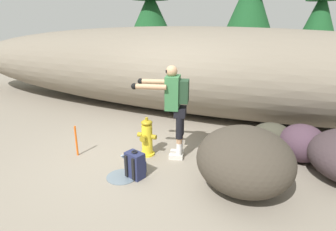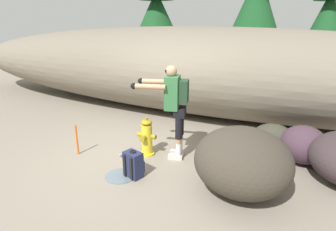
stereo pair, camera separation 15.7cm
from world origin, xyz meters
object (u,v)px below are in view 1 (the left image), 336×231
object	(u,v)px
spare_backpack	(135,165)
boulder_outlier	(302,143)
fire_hydrant	(147,138)
survey_stake	(76,141)
boulder_mid	(245,160)
boulder_small	(272,137)
utility_worker	(174,101)

from	to	relation	value
spare_backpack	boulder_outlier	xyz separation A→B (m)	(2.50, 1.79, 0.12)
fire_hydrant	boulder_outlier	distance (m)	2.88
fire_hydrant	survey_stake	size ratio (longest dim) A/B	1.27
spare_backpack	boulder_outlier	world-z (taller)	boulder_outlier
fire_hydrant	boulder_outlier	xyz separation A→B (m)	(2.70, 0.98, -0.01)
boulder_mid	boulder_small	size ratio (longest dim) A/B	1.81
fire_hydrant	survey_stake	xyz separation A→B (m)	(-1.22, -0.56, -0.05)
boulder_small	survey_stake	bearing A→B (deg)	-152.96
boulder_small	survey_stake	xyz separation A→B (m)	(-3.38, -1.73, 0.01)
fire_hydrant	survey_stake	world-z (taller)	fire_hydrant
boulder_small	survey_stake	world-z (taller)	survey_stake
fire_hydrant	boulder_mid	xyz separation A→B (m)	(1.88, -0.45, 0.14)
boulder_mid	survey_stake	distance (m)	3.11
fire_hydrant	spare_backpack	distance (m)	0.84
fire_hydrant	spare_backpack	xyz separation A→B (m)	(0.21, -0.80, -0.13)
spare_backpack	boulder_small	world-z (taller)	boulder_small
fire_hydrant	boulder_mid	bearing A→B (deg)	-13.41
boulder_mid	utility_worker	bearing A→B (deg)	157.12
fire_hydrant	spare_backpack	bearing A→B (deg)	-75.66
boulder_small	utility_worker	bearing A→B (deg)	-148.32
utility_worker	survey_stake	xyz separation A→B (m)	(-1.72, -0.70, -0.80)
utility_worker	fire_hydrant	bearing A→B (deg)	0.53
boulder_outlier	utility_worker	bearing A→B (deg)	-158.99
fire_hydrant	boulder_small	xyz separation A→B (m)	(2.16, 1.17, -0.06)
fire_hydrant	spare_backpack	size ratio (longest dim) A/B	1.62
boulder_small	boulder_outlier	size ratio (longest dim) A/B	0.90
boulder_small	boulder_mid	bearing A→B (deg)	-99.86
spare_backpack	utility_worker	bearing A→B (deg)	-0.66
spare_backpack	fire_hydrant	bearing A→B (deg)	30.91
boulder_mid	boulder_outlier	xyz separation A→B (m)	(0.82, 1.43, -0.16)
utility_worker	spare_backpack	world-z (taller)	utility_worker
fire_hydrant	boulder_outlier	size ratio (longest dim) A/B	0.85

